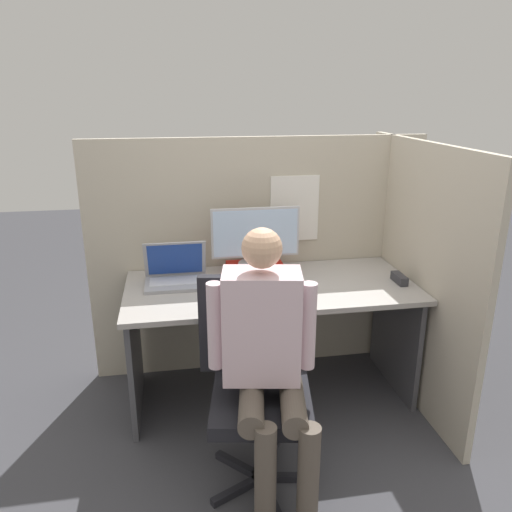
# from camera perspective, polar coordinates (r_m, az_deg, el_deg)

# --- Properties ---
(ground_plane) EXTENTS (12.00, 12.00, 0.00)m
(ground_plane) POSITION_cam_1_polar(r_m,az_deg,el_deg) (2.98, 3.15, -19.51)
(ground_plane) COLOR #3D3D42
(cubicle_panel_back) EXTENTS (2.19, 0.05, 1.56)m
(cubicle_panel_back) POSITION_cam_1_polar(r_m,az_deg,el_deg) (3.30, 0.38, -0.08)
(cubicle_panel_back) COLOR #B7AD99
(cubicle_panel_back) RESTS_ON ground
(cubicle_panel_right) EXTENTS (0.04, 1.42, 1.56)m
(cubicle_panel_right) POSITION_cam_1_polar(r_m,az_deg,el_deg) (3.14, 17.86, -2.04)
(cubicle_panel_right) COLOR #B7AD99
(cubicle_panel_right) RESTS_ON ground
(desk) EXTENTS (1.69, 0.77, 0.74)m
(desk) POSITION_cam_1_polar(r_m,az_deg,el_deg) (3.00, 1.71, -6.35)
(desk) COLOR #9E9993
(desk) RESTS_ON ground
(paper_box) EXTENTS (0.35, 0.23, 0.06)m
(paper_box) POSITION_cam_1_polar(r_m,az_deg,el_deg) (3.10, -0.06, -1.51)
(paper_box) COLOR red
(paper_box) RESTS_ON desk
(monitor) EXTENTS (0.54, 0.22, 0.36)m
(monitor) POSITION_cam_1_polar(r_m,az_deg,el_deg) (3.04, -0.07, 2.28)
(monitor) COLOR #B2B2B7
(monitor) RESTS_ON paper_box
(laptop) EXTENTS (0.36, 0.25, 0.25)m
(laptop) POSITION_cam_1_polar(r_m,az_deg,el_deg) (2.97, -9.13, -2.25)
(laptop) COLOR #99999E
(laptop) RESTS_ON desk
(mouse) EXTENTS (0.06, 0.05, 0.03)m
(mouse) POSITION_cam_1_polar(r_m,az_deg,el_deg) (2.74, -3.56, -4.60)
(mouse) COLOR black
(mouse) RESTS_ON desk
(stapler) EXTENTS (0.05, 0.14, 0.05)m
(stapler) POSITION_cam_1_polar(r_m,az_deg,el_deg) (3.08, 16.06, -2.49)
(stapler) COLOR #2D2D33
(stapler) RESTS_ON desk
(carrot_toy) EXTENTS (0.04, 0.14, 0.04)m
(carrot_toy) POSITION_cam_1_polar(r_m,az_deg,el_deg) (2.71, 4.51, -4.81)
(carrot_toy) COLOR orange
(carrot_toy) RESTS_ON desk
(office_chair) EXTENTS (0.55, 0.60, 0.98)m
(office_chair) POSITION_cam_1_polar(r_m,az_deg,el_deg) (2.46, -0.21, -13.90)
(office_chair) COLOR black
(office_chair) RESTS_ON ground
(person) EXTENTS (0.47, 0.50, 1.29)m
(person) POSITION_cam_1_polar(r_m,az_deg,el_deg) (2.21, 1.24, -11.04)
(person) COLOR brown
(person) RESTS_ON ground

